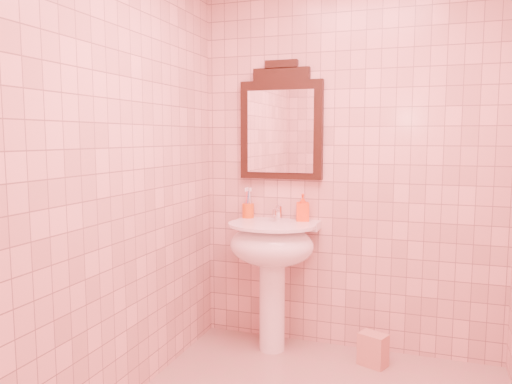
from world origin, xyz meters
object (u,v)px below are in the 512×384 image
at_px(toothbrush_cup, 248,211).
at_px(soap_dispenser, 303,207).
at_px(mirror, 281,125).
at_px(towel, 373,350).
at_px(pedestal_sink, 272,254).

height_order(toothbrush_cup, soap_dispenser, toothbrush_cup).
distance_m(mirror, towel, 1.57).
bearing_deg(towel, pedestal_sink, 179.06).
relative_size(pedestal_sink, towel, 4.22).
bearing_deg(soap_dispenser, pedestal_sink, -152.86).
relative_size(mirror, soap_dispenser, 4.29).
distance_m(toothbrush_cup, soap_dispenser, 0.39).
bearing_deg(towel, soap_dispenser, 161.37).
height_order(soap_dispenser, towel, soap_dispenser).
bearing_deg(pedestal_sink, soap_dispenser, 43.48).
bearing_deg(mirror, pedestal_sink, -90.00).
relative_size(soap_dispenser, towel, 0.91).
height_order(pedestal_sink, toothbrush_cup, toothbrush_cup).
height_order(pedestal_sink, mirror, mirror).
bearing_deg(soap_dispenser, mirror, 149.19).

